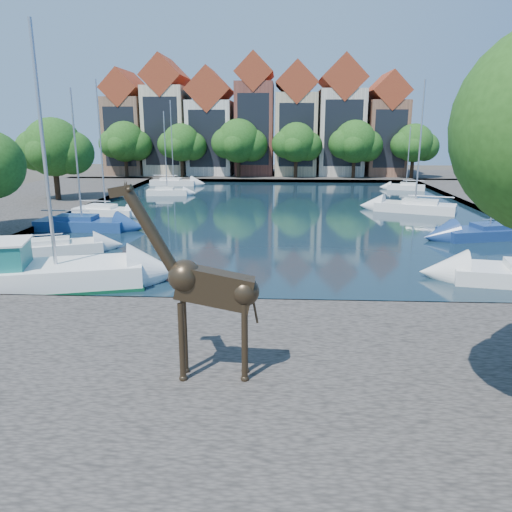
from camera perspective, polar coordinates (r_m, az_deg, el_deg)
The scene contains 29 objects.
ground at distance 21.48m, azimuth 2.67°, elevation -6.16°, with size 160.00×160.00×0.00m, color #38332B.
water_basin at distance 44.72m, azimuth 2.84°, elevation 4.94°, with size 38.00×50.00×0.08m, color black.
near_quay at distance 15.02m, azimuth 2.52°, elevation -14.83°, with size 50.00×14.00×0.50m, color #4F4A45.
far_quay at distance 76.42m, azimuth 2.91°, elevation 9.19°, with size 60.00×16.00×0.50m, color #4F4A45.
left_quay at distance 51.21m, azimuth -26.49°, elevation 4.90°, with size 14.00×52.00×0.50m, color #4F4A45.
townhouse_west_end at distance 79.46m, azimuth -14.38°, elevation 14.12°, with size 5.44×9.18×14.93m.
townhouse_west_mid at distance 77.93m, azimuth -10.06°, elevation 14.98°, with size 5.94×9.18×16.79m.
townhouse_west_inner at distance 76.77m, azimuth -5.14°, elevation 14.49°, with size 6.43×9.18×15.15m.
townhouse_center at distance 76.16m, azimuth -0.13°, elevation 15.31°, with size 5.44×9.18×16.93m.
townhouse_east_inner at distance 76.07m, azimuth 4.54°, elevation 14.79°, with size 5.94×9.18×15.79m.
townhouse_east_mid at distance 76.52m, azimuth 9.59°, elevation 14.91°, with size 6.43×9.18×16.65m.
townhouse_east_end at distance 77.51m, azimuth 14.48°, elevation 13.92°, with size 5.44×9.18×14.43m.
far_tree_far_west at distance 73.92m, azimuth -14.70°, elevation 12.39°, with size 7.28×5.60×7.68m.
far_tree_west at distance 71.96m, azimuth -8.46°, elevation 12.56°, with size 6.76×5.20×7.36m.
far_tree_mid_west at distance 70.84m, azimuth -1.93°, elevation 12.85°, with size 7.80×6.00×8.00m.
far_tree_mid_east at distance 70.63m, azimuth 4.70°, elevation 12.68°, with size 7.02×5.40×7.52m.
far_tree_east at distance 71.31m, azimuth 11.31°, elevation 12.55°, with size 7.54×5.80×7.84m.
far_tree_far_east at distance 72.88m, azimuth 17.66°, elevation 12.07°, with size 6.76×5.20×7.36m.
side_tree_left_far at distance 52.87m, azimuth -22.04°, elevation 11.25°, with size 7.28×5.60×7.88m.
giraffe_statue at distance 14.11m, azimuth -6.00°, elevation -3.49°, with size 3.94×0.74×5.63m.
motorsailer at distance 26.02m, azimuth -25.31°, elevation -1.52°, with size 10.94×5.74×11.99m.
sailboat_left_a at distance 32.76m, azimuth -22.03°, elevation 1.16°, with size 5.94×3.92×8.36m.
sailboat_left_b at distance 39.39m, azimuth -19.24°, elevation 3.70°, with size 6.70×2.58×10.10m.
sailboat_left_c at distance 44.76m, azimuth -16.81°, elevation 5.11°, with size 5.63×2.83×11.15m.
sailboat_left_d at distance 56.58m, azimuth -10.12°, elevation 7.37°, with size 4.54×2.01×8.98m.
sailboat_left_e at distance 65.93m, azimuth -9.41°, elevation 8.45°, with size 5.89×2.36×10.55m.
sailboat_right_b at distance 38.00m, azimuth 25.15°, elevation 2.69°, with size 7.22×3.98×11.67m.
sailboat_right_c at distance 47.01m, azimuth 17.72°, elevation 5.56°, with size 7.29×4.75×11.30m.
sailboat_right_d at distance 63.07m, azimuth 16.78°, elevation 7.69°, with size 4.57×2.59×7.41m.
Camera 1 is at (0.02, -20.06, 7.67)m, focal length 35.00 mm.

